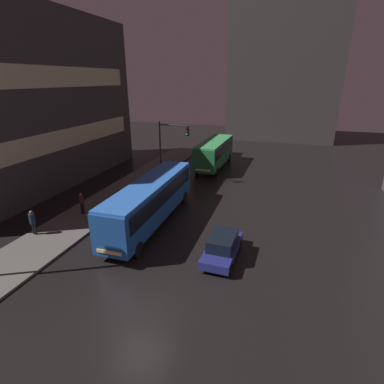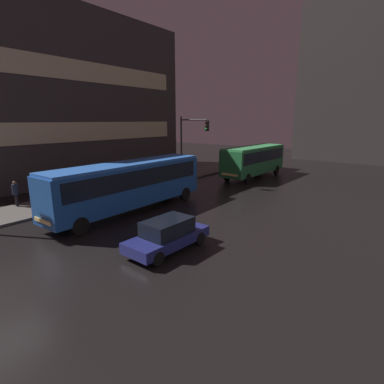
{
  "view_description": "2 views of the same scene",
  "coord_description": "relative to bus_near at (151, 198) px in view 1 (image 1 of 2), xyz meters",
  "views": [
    {
      "loc": [
        5.58,
        -9.48,
        10.25
      ],
      "look_at": [
        -1.5,
        12.8,
        1.38
      ],
      "focal_mm": 28.0,
      "sensor_mm": 36.0,
      "label": 1
    },
    {
      "loc": [
        11.56,
        -3.65,
        6.01
      ],
      "look_at": [
        0.7,
        10.37,
        1.72
      ],
      "focal_mm": 28.0,
      "sensor_mm": 36.0,
      "label": 2
    }
  ],
  "objects": [
    {
      "name": "sidewalk_left",
      "position": [
        -5.52,
        0.93,
        -1.97
      ],
      "size": [
        4.0,
        48.0,
        0.15
      ],
      "color": "#56514C",
      "rests_on": "ground"
    },
    {
      "name": "pedestrian_mid",
      "position": [
        -6.86,
        -4.34,
        -0.82
      ],
      "size": [
        0.56,
        0.56,
        1.78
      ],
      "rotation": [
        0.0,
        0.0,
        3.85
      ],
      "color": "black",
      "rests_on": "sidewalk_left"
    },
    {
      "name": "building_far_backdrop",
      "position": [
        7.37,
        40.38,
        9.09
      ],
      "size": [
        18.07,
        12.0,
        22.28
      ],
      "color": "#383333",
      "rests_on": "ground"
    },
    {
      "name": "building_left_tower",
      "position": [
        -16.05,
        5.63,
        6.13
      ],
      "size": [
        10.07,
        23.84,
        16.37
      ],
      "color": "#383333",
      "rests_on": "ground"
    },
    {
      "name": "ground_plane",
      "position": [
        3.48,
        -9.07,
        -2.05
      ],
      "size": [
        120.0,
        120.0,
        0.0
      ],
      "primitive_type": "plane",
      "color": "black"
    },
    {
      "name": "bus_far",
      "position": [
        0.85,
        16.3,
        -0.02
      ],
      "size": [
        2.77,
        9.58,
        3.29
      ],
      "rotation": [
        0.0,
        0.0,
        3.12
      ],
      "color": "#236B38",
      "rests_on": "ground"
    },
    {
      "name": "traffic_light_main",
      "position": [
        -2.03,
        9.02,
        2.21
      ],
      "size": [
        3.14,
        0.35,
        6.31
      ],
      "color": "#2D2D2D",
      "rests_on": "ground"
    },
    {
      "name": "bus_near",
      "position": [
        0.0,
        0.0,
        0.0
      ],
      "size": [
        2.48,
        11.86,
        3.32
      ],
      "rotation": [
        0.0,
        0.0,
        3.15
      ],
      "color": "#194793",
      "rests_on": "ground"
    },
    {
      "name": "car_taxi",
      "position": [
        6.05,
        -2.99,
        -1.28
      ],
      "size": [
        1.88,
        4.32,
        1.51
      ],
      "rotation": [
        0.0,
        0.0,
        3.11
      ],
      "color": "navy",
      "rests_on": "ground"
    },
    {
      "name": "pedestrian_near",
      "position": [
        -5.85,
        -0.43,
        -0.86
      ],
      "size": [
        0.48,
        0.48,
        1.75
      ],
      "rotation": [
        0.0,
        0.0,
        5.88
      ],
      "color": "black",
      "rests_on": "sidewalk_left"
    }
  ]
}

